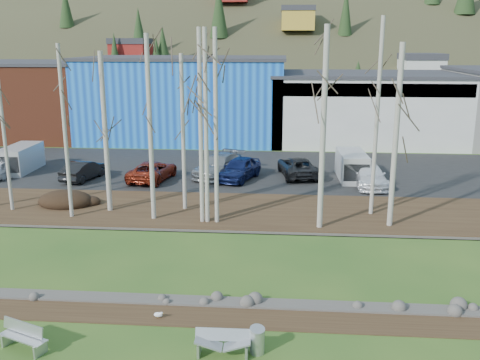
# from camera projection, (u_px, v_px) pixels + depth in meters

# --- Properties ---
(ground) EXTENTS (200.00, 200.00, 0.00)m
(ground) POSITION_uv_depth(u_px,v_px,m) (157.00, 345.00, 17.76)
(ground) COLOR #2B521B
(ground) RESTS_ON ground
(dirt_strip) EXTENTS (80.00, 1.80, 0.03)m
(dirt_strip) POSITION_uv_depth(u_px,v_px,m) (170.00, 314.00, 19.79)
(dirt_strip) COLOR #382616
(dirt_strip) RESTS_ON ground
(near_bank_rocks) EXTENTS (80.00, 0.80, 0.50)m
(near_bank_rocks) POSITION_uv_depth(u_px,v_px,m) (176.00, 302.00, 20.75)
(near_bank_rocks) COLOR #47423D
(near_bank_rocks) RESTS_ON ground
(river) EXTENTS (80.00, 8.00, 0.90)m
(river) POSITION_uv_depth(u_px,v_px,m) (193.00, 260.00, 24.71)
(river) COLOR #141E32
(river) RESTS_ON ground
(far_bank_rocks) EXTENTS (80.00, 0.80, 0.46)m
(far_bank_rocks) POSITION_uv_depth(u_px,v_px,m) (206.00, 230.00, 28.66)
(far_bank_rocks) COLOR #47423D
(far_bank_rocks) RESTS_ON ground
(far_bank) EXTENTS (80.00, 7.00, 0.15)m
(far_bank) POSITION_uv_depth(u_px,v_px,m) (213.00, 210.00, 31.73)
(far_bank) COLOR #382616
(far_bank) RESTS_ON ground
(parking_lot) EXTENTS (80.00, 14.00, 0.14)m
(parking_lot) POSITION_uv_depth(u_px,v_px,m) (231.00, 169.00, 41.86)
(parking_lot) COLOR black
(parking_lot) RESTS_ON ground
(building_brick) EXTENTS (16.32, 12.24, 7.80)m
(building_brick) POSITION_uv_depth(u_px,v_px,m) (17.00, 99.00, 56.28)
(building_brick) COLOR brown
(building_brick) RESTS_ON ground
(building_blue) EXTENTS (20.40, 12.24, 8.30)m
(building_blue) POSITION_uv_depth(u_px,v_px,m) (186.00, 98.00, 54.81)
(building_blue) COLOR blue
(building_blue) RESTS_ON ground
(building_white) EXTENTS (18.36, 12.24, 6.80)m
(building_white) POSITION_uv_depth(u_px,v_px,m) (363.00, 107.00, 53.57)
(building_white) COLOR beige
(building_white) RESTS_ON ground
(bench_intact) EXTENTS (1.82, 1.15, 0.88)m
(bench_intact) POSITION_uv_depth(u_px,v_px,m) (23.00, 337.00, 17.48)
(bench_intact) COLOR #BBBDC1
(bench_intact) RESTS_ON ground
(bench_damaged) EXTENTS (1.84, 0.63, 0.81)m
(bench_damaged) POSITION_uv_depth(u_px,v_px,m) (223.00, 343.00, 17.17)
(bench_damaged) COLOR #BBBDC1
(bench_damaged) RESTS_ON ground
(litter_bin) EXTENTS (0.62, 0.62, 0.82)m
(litter_bin) POSITION_uv_depth(u_px,v_px,m) (257.00, 341.00, 17.25)
(litter_bin) COLOR #BBBDC1
(litter_bin) RESTS_ON ground
(seagull) EXTENTS (0.39, 0.18, 0.28)m
(seagull) POSITION_uv_depth(u_px,v_px,m) (159.00, 315.00, 19.45)
(seagull) COLOR gold
(seagull) RESTS_ON ground
(dirt_mound) EXTENTS (3.32, 2.34, 0.65)m
(dirt_mound) POSITION_uv_depth(u_px,v_px,m) (65.00, 200.00, 32.46)
(dirt_mound) COLOR black
(dirt_mound) RESTS_ON far_bank
(birch_1) EXTENTS (0.20, 0.20, 10.66)m
(birch_1) POSITION_uv_depth(u_px,v_px,m) (2.00, 120.00, 30.29)
(birch_1) COLOR beige
(birch_1) RESTS_ON far_bank
(birch_2) EXTENTS (0.28, 0.28, 9.15)m
(birch_2) POSITION_uv_depth(u_px,v_px,m) (105.00, 133.00, 30.38)
(birch_2) COLOR beige
(birch_2) RESTS_ON far_bank
(birch_3) EXTENTS (0.21, 0.21, 9.57)m
(birch_3) POSITION_uv_depth(u_px,v_px,m) (65.00, 133.00, 29.21)
(birch_3) COLOR beige
(birch_3) RESTS_ON far_bank
(birch_4) EXTENTS (0.25, 0.25, 10.07)m
(birch_4) POSITION_uv_depth(u_px,v_px,m) (150.00, 130.00, 28.81)
(birch_4) COLOR beige
(birch_4) RESTS_ON far_bank
(birch_5) EXTENTS (0.23, 0.23, 9.01)m
(birch_5) POSITION_uv_depth(u_px,v_px,m) (183.00, 134.00, 30.73)
(birch_5) COLOR beige
(birch_5) RESTS_ON far_bank
(birch_6) EXTENTS (0.23, 0.23, 10.37)m
(birch_6) POSITION_uv_depth(u_px,v_px,m) (206.00, 128.00, 28.24)
(birch_6) COLOR beige
(birch_6) RESTS_ON far_bank
(birch_7) EXTENTS (0.29, 0.29, 10.48)m
(birch_7) POSITION_uv_depth(u_px,v_px,m) (323.00, 130.00, 27.36)
(birch_7) COLOR beige
(birch_7) RESTS_ON far_bank
(birch_8) EXTENTS (0.29, 0.29, 9.63)m
(birch_8) POSITION_uv_depth(u_px,v_px,m) (396.00, 137.00, 27.73)
(birch_8) COLOR beige
(birch_8) RESTS_ON far_bank
(birch_9) EXTENTS (0.23, 0.23, 10.98)m
(birch_9) POSITION_uv_depth(u_px,v_px,m) (377.00, 119.00, 29.52)
(birch_9) COLOR beige
(birch_9) RESTS_ON far_bank
(birch_10) EXTENTS (0.23, 0.23, 10.37)m
(birch_10) POSITION_uv_depth(u_px,v_px,m) (216.00, 129.00, 28.20)
(birch_10) COLOR beige
(birch_10) RESTS_ON far_bank
(birch_11) EXTENTS (0.23, 0.23, 10.37)m
(birch_11) POSITION_uv_depth(u_px,v_px,m) (201.00, 128.00, 28.26)
(birch_11) COLOR beige
(birch_11) RESTS_ON far_bank
(car_0) EXTENTS (1.90, 3.96, 1.30)m
(car_0) POSITION_uv_depth(u_px,v_px,m) (3.00, 168.00, 39.16)
(car_0) COLOR white
(car_0) RESTS_ON parking_lot
(car_1) EXTENTS (2.33, 4.41, 1.38)m
(car_1) POSITION_uv_depth(u_px,v_px,m) (84.00, 170.00, 38.39)
(car_1) COLOR black
(car_1) RESTS_ON parking_lot
(car_2) EXTENTS (3.08, 5.29, 1.38)m
(car_2) POSITION_uv_depth(u_px,v_px,m) (153.00, 171.00, 38.21)
(car_2) COLOR #A02F1A
(car_2) RESTS_ON parking_lot
(car_3) EXTENTS (3.97, 5.86, 1.58)m
(car_3) POSITION_uv_depth(u_px,v_px,m) (219.00, 165.00, 39.40)
(car_3) COLOR gray
(car_3) RESTS_ON parking_lot
(car_4) EXTENTS (3.31, 5.07, 1.61)m
(car_4) POSITION_uv_depth(u_px,v_px,m) (239.00, 169.00, 38.36)
(car_4) COLOR navy
(car_4) RESTS_ON parking_lot
(car_5) EXTENTS (3.25, 5.52, 1.44)m
(car_5) POSITION_uv_depth(u_px,v_px,m) (298.00, 167.00, 39.33)
(car_5) COLOR #242527
(car_5) RESTS_ON parking_lot
(car_6) EXTENTS (2.22, 5.07, 1.45)m
(car_6) POSITION_uv_depth(u_px,v_px,m) (369.00, 175.00, 36.74)
(car_6) COLOR white
(car_6) RESTS_ON parking_lot
(van_white) EXTENTS (1.99, 4.49, 1.94)m
(van_white) POSITION_uv_depth(u_px,v_px,m) (352.00, 166.00, 38.36)
(van_white) COLOR silver
(van_white) RESTS_ON parking_lot
(van_grey) EXTENTS (1.94, 4.46, 1.94)m
(van_grey) POSITION_uv_depth(u_px,v_px,m) (20.00, 159.00, 40.71)
(van_grey) COLOR #BBBDC0
(van_grey) RESTS_ON parking_lot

